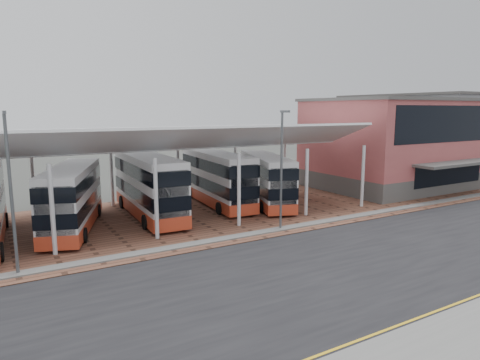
{
  "coord_description": "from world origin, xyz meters",
  "views": [
    {
      "loc": [
        -14.74,
        -16.66,
        8.12
      ],
      "look_at": [
        -0.53,
        7.45,
        3.5
      ],
      "focal_mm": 32.0,
      "sensor_mm": 36.0,
      "label": 1
    }
  ],
  "objects_px": {
    "bus_2": "(72,199)",
    "bus_4": "(217,179)",
    "bus_3": "(149,186)",
    "bus_5": "(266,180)",
    "terminal": "(399,143)"
  },
  "relations": [
    {
      "from": "bus_2",
      "to": "bus_4",
      "type": "relative_size",
      "value": 0.96
    },
    {
      "from": "bus_3",
      "to": "bus_2",
      "type": "bearing_deg",
      "value": -167.07
    },
    {
      "from": "bus_5",
      "to": "bus_3",
      "type": "bearing_deg",
      "value": -166.52
    },
    {
      "from": "bus_3",
      "to": "bus_4",
      "type": "distance_m",
      "value": 6.43
    },
    {
      "from": "bus_2",
      "to": "terminal",
      "type": "bearing_deg",
      "value": 20.52
    },
    {
      "from": "bus_4",
      "to": "bus_3",
      "type": "bearing_deg",
      "value": -166.33
    },
    {
      "from": "terminal",
      "to": "bus_2",
      "type": "xyz_separation_m",
      "value": [
        -33.17,
        -0.53,
        -2.46
      ]
    },
    {
      "from": "terminal",
      "to": "bus_3",
      "type": "xyz_separation_m",
      "value": [
        -27.52,
        0.45,
        -2.28
      ]
    },
    {
      "from": "bus_2",
      "to": "bus_3",
      "type": "distance_m",
      "value": 5.73
    },
    {
      "from": "bus_2",
      "to": "bus_5",
      "type": "bearing_deg",
      "value": 19.6
    },
    {
      "from": "terminal",
      "to": "bus_5",
      "type": "relative_size",
      "value": 1.77
    },
    {
      "from": "bus_2",
      "to": "bus_3",
      "type": "height_order",
      "value": "bus_3"
    },
    {
      "from": "terminal",
      "to": "bus_5",
      "type": "xyz_separation_m",
      "value": [
        -17.43,
        -0.53,
        -2.51
      ]
    },
    {
      "from": "bus_2",
      "to": "bus_4",
      "type": "bearing_deg",
      "value": 28.82
    },
    {
      "from": "bus_2",
      "to": "bus_3",
      "type": "xyz_separation_m",
      "value": [
        5.64,
        0.99,
        0.18
      ]
    }
  ]
}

